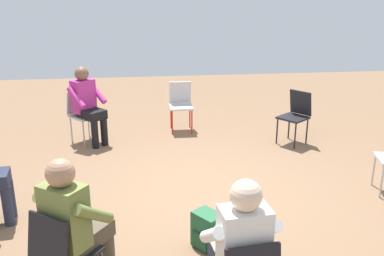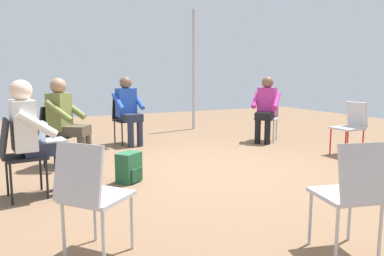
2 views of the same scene
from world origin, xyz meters
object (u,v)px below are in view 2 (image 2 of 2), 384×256
object	(u,v)px
person_in_blue	(128,107)
chair_northwest	(267,115)
chair_east	(352,190)
chair_west	(125,117)
chair_southeast	(91,191)
chair_north	(351,124)
person_in_magenta	(266,106)
person_with_laptop	(34,132)
person_in_olive	(66,117)
chair_southwest	(56,131)
chair_south	(17,152)
backpack_near_laptop_user	(129,169)

from	to	relation	value
person_in_blue	chair_northwest	bearing A→B (deg)	155.31
chair_east	chair_west	world-z (taller)	same
chair_southeast	chair_north	bearing A→B (deg)	70.62
chair_southeast	person_in_magenta	world-z (taller)	person_in_magenta
chair_north	person_in_blue	xyz separation A→B (m)	(-2.41, -2.93, 0.20)
chair_northwest	chair_west	distance (m)	2.73
person_with_laptop	person_in_olive	xyz separation A→B (m)	(-1.21, 0.49, 0.00)
chair_southwest	person_with_laptop	distance (m)	1.37
person_in_olive	person_in_blue	world-z (taller)	same
chair_south	chair_southwest	bearing A→B (deg)	152.27
chair_southwest	person_in_magenta	distance (m)	3.82
chair_east	person_in_olive	world-z (taller)	person_in_olive
chair_west	backpack_near_laptop_user	world-z (taller)	chair_west
chair_south	person_in_blue	xyz separation A→B (m)	(-2.39, 1.91, 0.20)
chair_southeast	backpack_near_laptop_user	distance (m)	1.92
chair_south	person_in_blue	bearing A→B (deg)	135.30
chair_southeast	person_with_laptop	size ratio (longest dim) A/B	0.69
person_in_olive	chair_west	bearing A→B (deg)	173.39
person_in_blue	person_in_magenta	size ratio (longest dim) A/B	1.00
person_with_laptop	person_in_olive	bearing A→B (deg)	151.78
chair_west	person_in_magenta	world-z (taller)	person_in_magenta
chair_south	person_with_laptop	xyz separation A→B (m)	(-0.02, 0.17, 0.20)
chair_west	chair_southwest	size ratio (longest dim) A/B	1.00
chair_southwest	backpack_near_laptop_user	distance (m)	1.46
chair_north	backpack_near_laptop_user	distance (m)	3.65
chair_south	person_in_magenta	bearing A→B (deg)	103.21
chair_north	person_in_magenta	bearing A→B (deg)	19.05
chair_northwest	chair_southwest	xyz separation A→B (m)	(0.31, -3.93, 0.00)
chair_southwest	person_with_laptop	bearing A→B (deg)	20.79
backpack_near_laptop_user	chair_east	bearing A→B (deg)	19.00
chair_north	chair_northwest	bearing A→B (deg)	13.87
backpack_near_laptop_user	chair_southwest	bearing A→B (deg)	-151.43
person_in_olive	person_in_magenta	xyz separation A→B (m)	(-0.30, 3.67, 0.00)
chair_east	chair_north	world-z (taller)	same
chair_northwest	person_in_blue	size ratio (longest dim) A/B	0.69
chair_west	chair_southeast	distance (m)	4.45
chair_northwest	backpack_near_laptop_user	xyz separation A→B (m)	(1.56, -3.25, -0.34)
chair_southwest	backpack_near_laptop_user	xyz separation A→B (m)	(1.25, 0.68, -0.34)
chair_east	person_with_laptop	distance (m)	3.10
backpack_near_laptop_user	chair_south	bearing A→B (deg)	-86.42
chair_northwest	person_in_magenta	size ratio (longest dim) A/B	0.69
chair_east	chair_southwest	xyz separation A→B (m)	(-3.75, -1.54, 0.00)
person_with_laptop	backpack_near_laptop_user	world-z (taller)	person_with_laptop
chair_east	chair_northwest	xyz separation A→B (m)	(-4.06, 2.39, 0.00)
chair_northwest	chair_west	xyz separation A→B (m)	(-0.92, -2.57, 0.00)
chair_southeast	person_with_laptop	bearing A→B (deg)	148.83
chair_south	chair_west	size ratio (longest dim) A/B	1.00
chair_northwest	chair_west	world-z (taller)	same
chair_southwest	person_in_magenta	bearing A→B (deg)	128.97
chair_north	person_in_blue	size ratio (longest dim) A/B	0.69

